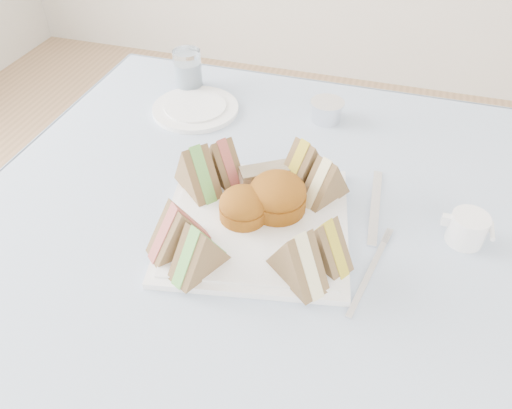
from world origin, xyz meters
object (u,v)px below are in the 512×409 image
(water_glass, at_px, (188,70))
(table, at_px, (253,331))
(creamer_jug, at_px, (467,229))
(serving_plate, at_px, (256,223))

(water_glass, bearing_deg, table, -53.66)
(creamer_jug, bearing_deg, water_glass, 150.98)
(serving_plate, distance_m, creamer_jug, 0.35)
(serving_plate, bearing_deg, table, 105.80)
(table, xyz_separation_m, creamer_jug, (0.36, 0.03, 0.40))
(table, distance_m, creamer_jug, 0.54)
(table, distance_m, serving_plate, 0.38)
(table, height_order, serving_plate, serving_plate)
(serving_plate, bearing_deg, water_glass, 114.75)
(serving_plate, bearing_deg, creamer_jug, 0.49)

